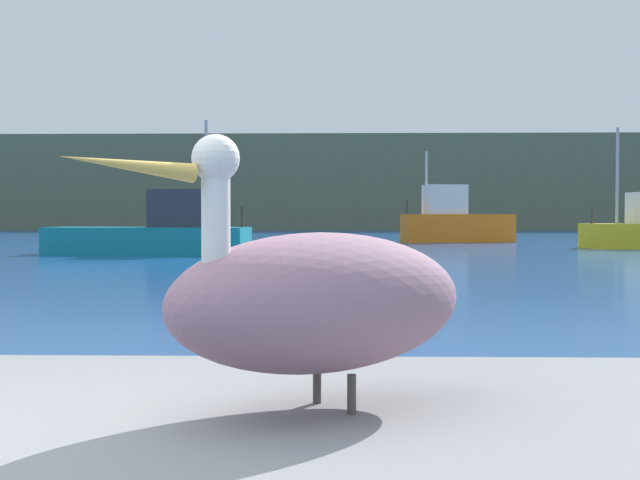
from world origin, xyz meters
The scene contains 4 objects.
hillside_backdrop centered at (0.00, 83.11, 4.36)m, with size 140.00×17.26×8.72m, color #5B664C.
pelican centered at (1.16, 0.47, 1.03)m, with size 1.36×1.13×0.91m.
fishing_boat_teal centered at (-5.09, 26.74, 0.75)m, with size 6.94×2.67×4.56m.
fishing_boat_orange centered at (6.84, 40.68, 1.03)m, with size 5.72×2.83×4.51m.
Camera 1 is at (1.24, -2.41, 1.31)m, focal length 48.25 mm.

